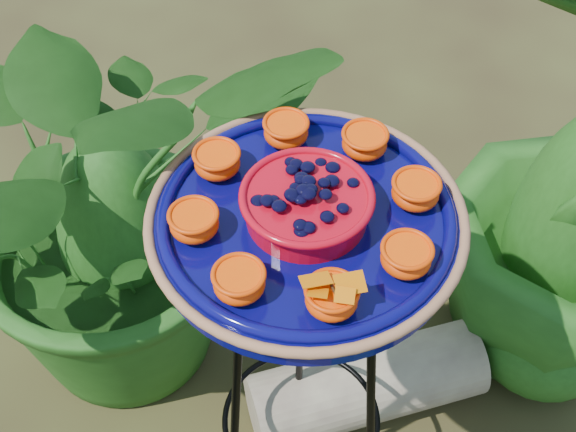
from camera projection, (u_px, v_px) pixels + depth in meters
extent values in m
torus|color=black|center=(306.00, 239.00, 1.18)|extent=(0.29, 0.29, 0.02)
torus|color=black|center=(301.00, 418.00, 1.61)|extent=(0.36, 0.36, 0.01)
cylinder|color=black|center=(300.00, 322.00, 1.61)|extent=(0.03, 0.09, 0.87)
cylinder|color=black|center=(235.00, 422.00, 1.46)|extent=(0.08, 0.06, 0.87)
cylinder|color=black|center=(371.00, 420.00, 1.47)|extent=(0.08, 0.05, 0.87)
cylinder|color=#07064F|center=(306.00, 226.00, 1.16)|extent=(0.50, 0.50, 0.04)
torus|color=#A86E4C|center=(306.00, 217.00, 1.15)|extent=(0.47, 0.47, 0.02)
torus|color=#07064F|center=(306.00, 216.00, 1.14)|extent=(0.43, 0.43, 0.02)
cylinder|color=#B60616|center=(307.00, 206.00, 1.13)|extent=(0.20, 0.20, 0.04)
torus|color=#B60616|center=(307.00, 196.00, 1.11)|extent=(0.19, 0.19, 0.01)
ellipsoid|color=black|center=(307.00, 193.00, 1.11)|extent=(0.15, 0.15, 0.03)
ellipsoid|color=#E54C02|center=(415.00, 193.00, 1.15)|extent=(0.07, 0.07, 0.03)
cylinder|color=#FF6505|center=(417.00, 185.00, 1.14)|extent=(0.06, 0.06, 0.01)
ellipsoid|color=#E54C02|center=(364.00, 144.00, 1.22)|extent=(0.07, 0.07, 0.03)
cylinder|color=#FF6505|center=(365.00, 136.00, 1.21)|extent=(0.06, 0.06, 0.01)
ellipsoid|color=#E54C02|center=(286.00, 133.00, 1.24)|extent=(0.07, 0.07, 0.03)
cylinder|color=#FF6505|center=(286.00, 124.00, 1.22)|extent=(0.06, 0.06, 0.01)
ellipsoid|color=#E54C02|center=(217.00, 163.00, 1.19)|extent=(0.07, 0.07, 0.03)
cylinder|color=#FF6505|center=(217.00, 155.00, 1.18)|extent=(0.06, 0.06, 0.01)
ellipsoid|color=#E54C02|center=(194.00, 224.00, 1.11)|extent=(0.07, 0.07, 0.03)
cylinder|color=#FF6505|center=(193.00, 216.00, 1.10)|extent=(0.06, 0.06, 0.01)
ellipsoid|color=#E54C02|center=(239.00, 284.00, 1.05)|extent=(0.07, 0.07, 0.03)
cylinder|color=#FF6505|center=(239.00, 276.00, 1.03)|extent=(0.06, 0.06, 0.01)
ellipsoid|color=#E54C02|center=(331.00, 299.00, 1.03)|extent=(0.07, 0.07, 0.03)
cylinder|color=#FF6505|center=(332.00, 292.00, 1.02)|extent=(0.06, 0.06, 0.01)
ellipsoid|color=#E54C02|center=(406.00, 259.00, 1.07)|extent=(0.07, 0.07, 0.03)
cylinder|color=#FF6505|center=(407.00, 250.00, 1.06)|extent=(0.06, 0.06, 0.01)
cylinder|color=black|center=(332.00, 287.00, 1.01)|extent=(0.02, 0.03, 0.00)
cube|color=orange|center=(316.00, 280.00, 1.01)|extent=(0.05, 0.04, 0.01)
cube|color=orange|center=(350.00, 283.00, 1.01)|extent=(0.05, 0.04, 0.01)
cylinder|color=tan|center=(366.00, 385.00, 1.90)|extent=(0.58, 0.39, 0.18)
imported|color=#1D4B14|center=(113.00, 199.00, 1.74)|extent=(1.18, 1.15, 1.00)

